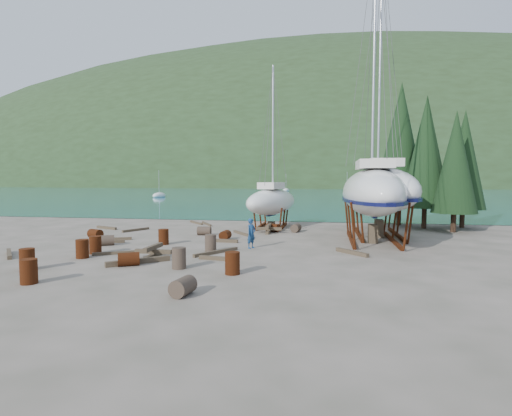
% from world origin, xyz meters
% --- Properties ---
extents(ground, '(600.00, 600.00, 0.00)m').
position_xyz_m(ground, '(0.00, 0.00, 0.00)').
color(ground, '#575344').
rests_on(ground, ground).
extents(bay_water, '(700.00, 700.00, 0.00)m').
position_xyz_m(bay_water, '(0.00, 315.00, 0.01)').
color(bay_water, '#1C6F8C').
rests_on(bay_water, ground).
extents(far_hill, '(800.00, 360.00, 110.00)m').
position_xyz_m(far_hill, '(0.00, 320.00, 0.00)').
color(far_hill, '#24351A').
rests_on(far_hill, ground).
extents(far_house_left, '(6.60, 5.60, 5.60)m').
position_xyz_m(far_house_left, '(-60.00, 190.00, 2.92)').
color(far_house_left, beige).
rests_on(far_house_left, ground).
extents(far_house_center, '(6.60, 5.60, 5.60)m').
position_xyz_m(far_house_center, '(-20.00, 190.00, 2.92)').
color(far_house_center, beige).
rests_on(far_house_center, ground).
extents(far_house_right, '(6.60, 5.60, 5.60)m').
position_xyz_m(far_house_right, '(30.00, 190.00, 2.92)').
color(far_house_right, beige).
rests_on(far_house_right, ground).
extents(cypress_near_right, '(3.60, 3.60, 10.00)m').
position_xyz_m(cypress_near_right, '(12.50, 12.00, 5.79)').
color(cypress_near_right, black).
rests_on(cypress_near_right, ground).
extents(cypress_mid_right, '(3.06, 3.06, 8.50)m').
position_xyz_m(cypress_mid_right, '(14.00, 10.00, 4.92)').
color(cypress_mid_right, black).
rests_on(cypress_mid_right, ground).
extents(cypress_back_left, '(4.14, 4.14, 11.50)m').
position_xyz_m(cypress_back_left, '(11.00, 14.00, 6.66)').
color(cypress_back_left, black).
rests_on(cypress_back_left, ground).
extents(cypress_far_right, '(3.24, 3.24, 9.00)m').
position_xyz_m(cypress_far_right, '(15.50, 13.00, 5.21)').
color(cypress_far_right, black).
rests_on(cypress_far_right, ground).
extents(moored_boat_left, '(2.00, 5.00, 6.05)m').
position_xyz_m(moored_boat_left, '(-30.00, 60.00, 0.39)').
color(moored_boat_left, white).
rests_on(moored_boat_left, ground).
extents(moored_boat_mid, '(2.00, 5.00, 6.05)m').
position_xyz_m(moored_boat_mid, '(10.00, 80.00, 0.39)').
color(moored_boat_mid, white).
rests_on(moored_boat_mid, ground).
extents(moored_boat_far, '(2.00, 5.00, 6.05)m').
position_xyz_m(moored_boat_far, '(-8.00, 110.00, 0.39)').
color(moored_boat_far, white).
rests_on(moored_boat_far, ground).
extents(large_sailboat_near, '(3.48, 11.79, 18.55)m').
position_xyz_m(large_sailboat_near, '(7.87, 4.64, 2.99)').
color(large_sailboat_near, white).
rests_on(large_sailboat_near, ground).
extents(large_sailboat_far, '(5.12, 12.37, 18.98)m').
position_xyz_m(large_sailboat_far, '(8.51, 7.07, 3.10)').
color(large_sailboat_far, white).
rests_on(large_sailboat_far, ground).
extents(small_sailboat_shore, '(4.31, 8.13, 12.41)m').
position_xyz_m(small_sailboat_shore, '(1.03, 10.48, 2.04)').
color(small_sailboat_shore, white).
rests_on(small_sailboat_shore, ground).
extents(worker, '(0.62, 0.70, 1.61)m').
position_xyz_m(worker, '(1.22, 0.96, 0.80)').
color(worker, navy).
rests_on(worker, ground).
extents(drum_0, '(0.58, 0.58, 0.88)m').
position_xyz_m(drum_0, '(-6.14, -1.97, 0.44)').
color(drum_0, '#531D0E').
rests_on(drum_0, ground).
extents(drum_1, '(0.70, 0.96, 0.58)m').
position_xyz_m(drum_1, '(0.73, -8.10, 0.29)').
color(drum_1, '#2D2823').
rests_on(drum_1, ground).
extents(drum_2, '(1.03, 0.86, 0.58)m').
position_xyz_m(drum_2, '(-9.15, 2.83, 0.29)').
color(drum_2, '#531D0E').
rests_on(drum_2, ground).
extents(drum_3, '(0.58, 0.58, 0.88)m').
position_xyz_m(drum_3, '(-5.16, -7.67, 0.44)').
color(drum_3, '#531D0E').
rests_on(drum_3, ground).
extents(drum_4, '(1.01, 0.80, 0.58)m').
position_xyz_m(drum_4, '(1.42, 7.96, 0.29)').
color(drum_4, '#531D0E').
rests_on(drum_4, ground).
extents(drum_5, '(0.58, 0.58, 0.88)m').
position_xyz_m(drum_5, '(-0.64, -0.43, 0.44)').
color(drum_5, '#2D2823').
rests_on(drum_5, ground).
extents(drum_6, '(0.62, 0.90, 0.58)m').
position_xyz_m(drum_6, '(-0.92, 3.61, 0.29)').
color(drum_6, '#531D0E').
rests_on(drum_6, ground).
extents(drum_7, '(0.58, 0.58, 0.88)m').
position_xyz_m(drum_7, '(1.61, -5.02, 0.44)').
color(drum_7, '#531D0E').
rests_on(drum_7, ground).
extents(drum_9, '(0.91, 0.63, 0.58)m').
position_xyz_m(drum_9, '(-2.83, 5.45, 0.29)').
color(drum_9, '#2D2823').
rests_on(drum_9, ground).
extents(drum_10, '(0.58, 0.58, 0.88)m').
position_xyz_m(drum_10, '(-6.10, -3.11, 0.44)').
color(drum_10, '#531D0E').
rests_on(drum_10, ground).
extents(drum_11, '(0.75, 0.98, 0.58)m').
position_xyz_m(drum_11, '(3.07, 8.12, 0.29)').
color(drum_11, '#2D2823').
rests_on(drum_11, ground).
extents(drum_12, '(1.05, 0.93, 0.58)m').
position_xyz_m(drum_12, '(-3.11, -4.32, 0.29)').
color(drum_12, '#531D0E').
rests_on(drum_12, ground).
extents(drum_13, '(0.58, 0.58, 0.88)m').
position_xyz_m(drum_13, '(-6.83, -5.75, 0.44)').
color(drum_13, '#531D0E').
rests_on(drum_13, ground).
extents(drum_14, '(0.58, 0.58, 0.88)m').
position_xyz_m(drum_14, '(-3.94, 1.31, 0.44)').
color(drum_14, '#531D0E').
rests_on(drum_14, ground).
extents(drum_15, '(1.05, 0.94, 0.58)m').
position_xyz_m(drum_15, '(-6.99, 0.43, 0.29)').
color(drum_15, '#2D2823').
rests_on(drum_15, ground).
extents(drum_17, '(0.58, 0.58, 0.88)m').
position_xyz_m(drum_17, '(-0.80, -4.44, 0.44)').
color(drum_17, '#2D2823').
rests_on(drum_17, ground).
extents(timber_0, '(1.57, 2.50, 0.14)m').
position_xyz_m(timber_0, '(-4.55, 11.53, 0.07)').
color(timber_0, brown).
rests_on(timber_0, ground).
extents(timber_1, '(1.53, 1.70, 0.19)m').
position_xyz_m(timber_1, '(6.45, 0.10, 0.10)').
color(timber_1, brown).
rests_on(timber_1, ground).
extents(timber_2, '(2.08, 1.04, 0.19)m').
position_xyz_m(timber_2, '(-11.09, 7.41, 0.09)').
color(timber_2, brown).
rests_on(timber_2, ground).
extents(timber_3, '(2.42, 1.51, 0.15)m').
position_xyz_m(timber_3, '(-4.80, -1.85, 0.07)').
color(timber_3, brown).
rests_on(timber_3, ground).
extents(timber_4, '(1.92, 1.01, 0.17)m').
position_xyz_m(timber_4, '(-7.53, 2.26, 0.09)').
color(timber_4, brown).
rests_on(timber_4, ground).
extents(timber_5, '(1.66, 2.52, 0.16)m').
position_xyz_m(timber_5, '(-0.21, -0.92, 0.08)').
color(timber_5, brown).
rests_on(timber_5, ground).
extents(timber_6, '(1.79, 1.16, 0.19)m').
position_xyz_m(timber_6, '(0.54, 9.14, 0.10)').
color(timber_6, brown).
rests_on(timber_6, ground).
extents(timber_7, '(1.54, 0.39, 0.17)m').
position_xyz_m(timber_7, '(0.16, -2.47, 0.09)').
color(timber_7, brown).
rests_on(timber_7, ground).
extents(timber_8, '(1.73, 0.30, 0.19)m').
position_xyz_m(timber_8, '(-0.76, 2.68, 0.09)').
color(timber_8, brown).
rests_on(timber_8, ground).
extents(timber_9, '(1.80, 2.15, 0.15)m').
position_xyz_m(timber_9, '(-5.65, 12.16, 0.08)').
color(timber_9, brown).
rests_on(timber_9, ground).
extents(timber_10, '(1.91, 2.52, 0.16)m').
position_xyz_m(timber_10, '(-0.27, 5.93, 0.08)').
color(timber_10, brown).
rests_on(timber_10, ground).
extents(timber_12, '(2.09, 0.99, 0.17)m').
position_xyz_m(timber_12, '(-7.48, 1.14, 0.08)').
color(timber_12, brown).
rests_on(timber_12, ground).
extents(timber_14, '(1.80, 1.93, 0.18)m').
position_xyz_m(timber_14, '(-9.97, -3.19, 0.09)').
color(timber_14, brown).
rests_on(timber_14, ground).
extents(timber_16, '(2.23, 2.05, 0.23)m').
position_xyz_m(timber_16, '(-2.90, -3.85, 0.11)').
color(timber_16, brown).
rests_on(timber_16, ground).
extents(timber_17, '(1.11, 2.18, 0.16)m').
position_xyz_m(timber_17, '(-8.36, 6.69, 0.08)').
color(timber_17, brown).
rests_on(timber_17, ground).
extents(timber_pile_fore, '(1.80, 1.80, 0.60)m').
position_xyz_m(timber_pile_fore, '(-2.84, -2.46, 0.30)').
color(timber_pile_fore, brown).
rests_on(timber_pile_fore, ground).
extents(timber_pile_aft, '(1.80, 1.80, 0.60)m').
position_xyz_m(timber_pile_aft, '(1.26, 7.29, 0.30)').
color(timber_pile_aft, brown).
rests_on(timber_pile_aft, ground).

